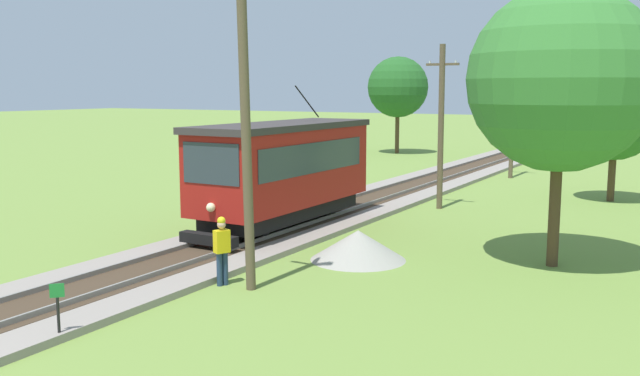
% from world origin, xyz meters
% --- Properties ---
extents(red_tram, '(2.60, 8.54, 4.79)m').
position_xyz_m(red_tram, '(0.00, 15.10, 2.19)').
color(red_tram, maroon).
rests_on(red_tram, rail_right).
extents(utility_pole_near_tram, '(1.40, 0.50, 8.39)m').
position_xyz_m(utility_pole_near_tram, '(3.18, 8.53, 4.29)').
color(utility_pole_near_tram, brown).
rests_on(utility_pole_near_tram, ground).
extents(utility_pole_mid, '(1.40, 0.32, 6.80)m').
position_xyz_m(utility_pole_mid, '(3.18, 22.18, 3.50)').
color(utility_pole_mid, brown).
rests_on(utility_pole_mid, ground).
extents(utility_pole_far, '(1.40, 0.37, 8.37)m').
position_xyz_m(utility_pole_far, '(3.18, 33.86, 4.28)').
color(utility_pole_far, brown).
rests_on(utility_pole_far, ground).
extents(trackside_signal_marker, '(0.21, 0.21, 1.18)m').
position_xyz_m(trackside_signal_marker, '(1.96, 3.85, 0.67)').
color(trackside_signal_marker, black).
rests_on(trackside_signal_marker, ground).
extents(gravel_pile, '(2.81, 2.81, 0.89)m').
position_xyz_m(gravel_pile, '(4.15, 12.68, 0.44)').
color(gravel_pile, '#9E998E').
rests_on(gravel_pile, ground).
extents(track_worker, '(0.37, 0.45, 1.78)m').
position_xyz_m(track_worker, '(2.34, 8.59, 0.98)').
color(track_worker, navy).
rests_on(track_worker, ground).
extents(second_worker, '(0.45, 0.43, 1.78)m').
position_xyz_m(second_worker, '(-2.81, 15.38, 0.98)').
color(second_worker, '#38332D').
rests_on(second_worker, ground).
extents(tree_left_near, '(3.73, 3.73, 5.58)m').
position_xyz_m(tree_left_near, '(9.17, 27.90, 3.70)').
color(tree_left_near, '#4C3823').
rests_on(tree_left_near, ground).
extents(tree_right_near, '(5.12, 5.12, 7.80)m').
position_xyz_m(tree_right_near, '(9.24, 14.81, 5.24)').
color(tree_right_near, '#4C3823').
rests_on(tree_right_near, ground).
extents(tree_right_far, '(4.71, 4.71, 7.52)m').
position_xyz_m(tree_right_far, '(-8.50, 44.61, 5.16)').
color(tree_right_far, '#4C3823').
rests_on(tree_right_far, ground).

